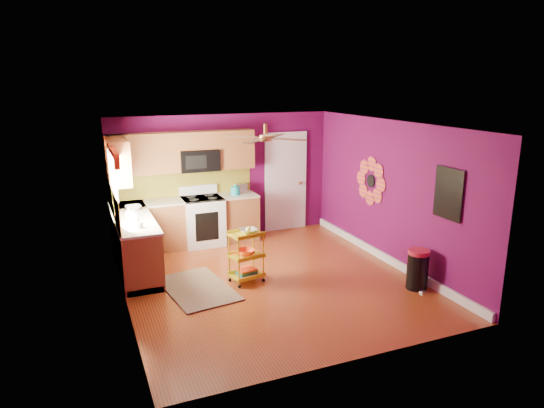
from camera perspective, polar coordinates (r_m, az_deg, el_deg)
name	(u,v)px	position (r m, az deg, el deg)	size (l,w,h in m)	color
ground	(271,280)	(7.95, -0.17, -8.96)	(5.00, 5.00, 0.00)	maroon
room_envelope	(272,182)	(7.46, 0.01, 2.66)	(4.54, 5.04, 2.52)	#5A0A44
lower_cabinets	(165,233)	(9.10, -12.45, -3.31)	(2.81, 2.31, 0.94)	brown
electric_range	(203,220)	(9.57, -8.16, -1.92)	(0.76, 0.66, 1.13)	white
upper_cabinetry	(163,156)	(9.15, -12.67, 5.57)	(2.80, 2.30, 1.26)	brown
left_window	(113,173)	(7.95, -18.17, 3.43)	(0.08, 1.35, 1.08)	white
panel_door	(285,183)	(10.31, 1.60, 2.52)	(0.95, 0.11, 2.15)	white
right_wall_art	(403,186)	(8.30, 15.14, 2.03)	(0.04, 2.74, 1.04)	black
ceiling_fan	(266,137)	(7.53, -0.76, 7.84)	(1.01, 1.01, 0.26)	#BF8C3F
shag_rug	(197,288)	(7.72, -8.78, -9.78)	(0.91, 1.48, 0.02)	black
rolling_cart	(247,254)	(7.74, -3.00, -5.89)	(0.56, 0.46, 0.91)	yellow
trash_can	(418,269)	(7.87, 16.76, -7.38)	(0.39, 0.40, 0.63)	black
teal_kettle	(235,191)	(9.61, -4.35, 1.59)	(0.18, 0.18, 0.21)	teal
toaster	(241,188)	(9.80, -3.65, 1.89)	(0.22, 0.15, 0.18)	beige
soap_bottle_a	(134,215)	(8.13, -15.93, -1.28)	(0.08, 0.08, 0.18)	#EA3F72
soap_bottle_b	(129,213)	(8.30, -16.45, -1.01)	(0.14, 0.14, 0.18)	white
counter_dish	(133,208)	(8.84, -16.01, -0.42)	(0.28, 0.28, 0.07)	white
counter_cup	(140,225)	(7.72, -15.30, -2.40)	(0.12, 0.12, 0.09)	white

